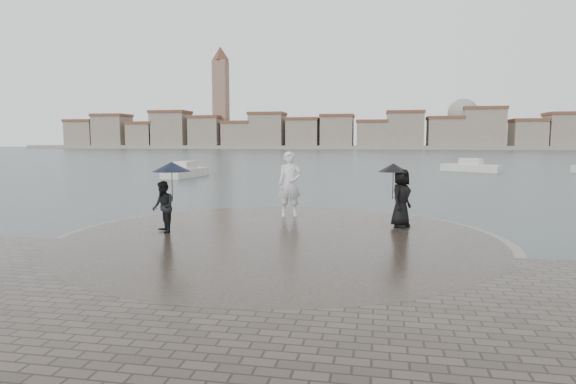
# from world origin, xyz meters

# --- Properties ---
(ground) EXTENTS (400.00, 400.00, 0.00)m
(ground) POSITION_xyz_m (0.00, 0.00, 0.00)
(ground) COLOR #2B3835
(ground) RESTS_ON ground
(kerb_ring) EXTENTS (12.50, 12.50, 0.32)m
(kerb_ring) POSITION_xyz_m (0.00, 3.50, 0.16)
(kerb_ring) COLOR gray
(kerb_ring) RESTS_ON ground
(quay_tip) EXTENTS (11.90, 11.90, 0.36)m
(quay_tip) POSITION_xyz_m (0.00, 3.50, 0.18)
(quay_tip) COLOR #2D261E
(quay_tip) RESTS_ON ground
(statue) EXTENTS (0.94, 0.75, 2.27)m
(statue) POSITION_xyz_m (-0.34, 6.94, 1.49)
(statue) COLOR white
(statue) RESTS_ON quay_tip
(visitor_left) EXTENTS (1.26, 1.12, 2.04)m
(visitor_left) POSITION_xyz_m (-3.29, 3.36, 1.53)
(visitor_left) COLOR black
(visitor_left) RESTS_ON quay_tip
(visitor_right) EXTENTS (1.18, 1.10, 1.95)m
(visitor_right) POSITION_xyz_m (3.34, 5.54, 1.45)
(visitor_right) COLOR black
(visitor_right) RESTS_ON quay_tip
(far_skyline) EXTENTS (260.00, 20.00, 37.00)m
(far_skyline) POSITION_xyz_m (-6.29, 160.71, 5.61)
(far_skyline) COLOR gray
(far_skyline) RESTS_ON ground
(boats) EXTENTS (40.18, 17.60, 1.50)m
(boats) POSITION_xyz_m (7.25, 36.12, 0.38)
(boats) COLOR beige
(boats) RESTS_ON ground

